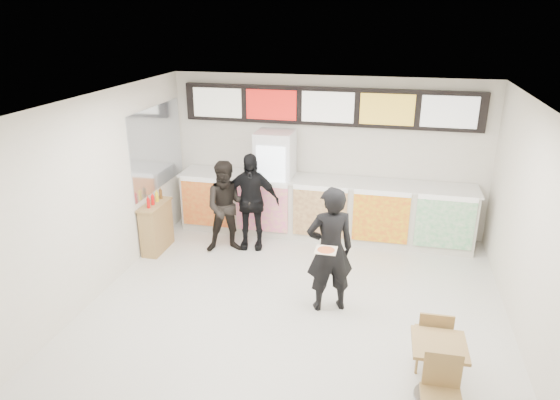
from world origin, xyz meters
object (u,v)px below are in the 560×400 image
(service_counter, at_px, (323,208))
(customer_left, at_px, (227,207))
(customer_main, at_px, (330,250))
(condiment_ledge, at_px, (157,226))
(cafe_table, at_px, (437,360))
(drinks_fridge, at_px, (275,183))
(customer_mid, at_px, (250,201))

(service_counter, relative_size, customer_left, 3.31)
(customer_main, distance_m, condiment_ledge, 3.53)
(customer_main, relative_size, cafe_table, 1.27)
(service_counter, height_order, customer_main, customer_main)
(customer_main, relative_size, customer_left, 1.11)
(customer_main, xyz_separation_m, condiment_ledge, (-3.28, 1.21, -0.48))
(service_counter, distance_m, customer_left, 1.87)
(condiment_ledge, bearing_deg, cafe_table, -30.55)
(drinks_fridge, bearing_deg, condiment_ledge, -145.66)
(condiment_ledge, bearing_deg, customer_main, -20.22)
(customer_main, distance_m, customer_left, 2.50)
(customer_left, relative_size, customer_mid, 0.95)
(customer_main, bearing_deg, customer_left, -58.55)
(customer_mid, xyz_separation_m, cafe_table, (3.07, -3.27, -0.39))
(customer_main, xyz_separation_m, customer_left, (-2.01, 1.47, -0.10))
(service_counter, distance_m, customer_main, 2.55)
(drinks_fridge, xyz_separation_m, customer_main, (1.40, -2.50, -0.07))
(customer_main, xyz_separation_m, cafe_table, (1.40, -1.55, -0.44))
(drinks_fridge, xyz_separation_m, customer_left, (-0.62, -1.02, -0.16))
(customer_left, distance_m, customer_mid, 0.43)
(service_counter, bearing_deg, customer_mid, -147.66)
(cafe_table, bearing_deg, condiment_ledge, 148.03)
(customer_mid, xyz_separation_m, condiment_ledge, (-1.62, -0.51, -0.43))
(customer_main, bearing_deg, condiment_ledge, -42.57)
(drinks_fridge, height_order, condiment_ledge, drinks_fridge)
(drinks_fridge, bearing_deg, customer_main, -60.80)
(customer_left, distance_m, condiment_ledge, 1.35)
(customer_left, xyz_separation_m, customer_mid, (0.35, 0.24, 0.05))
(drinks_fridge, bearing_deg, customer_left, -121.19)
(customer_left, bearing_deg, condiment_ledge, 172.09)
(service_counter, distance_m, customer_mid, 1.46)
(customer_main, bearing_deg, service_counter, -101.84)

